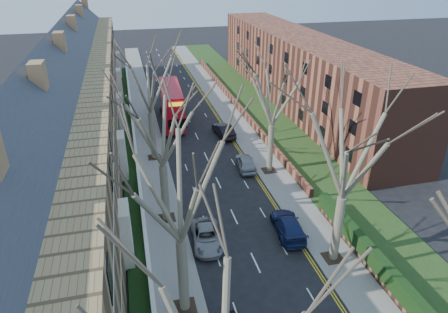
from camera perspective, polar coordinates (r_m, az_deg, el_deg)
pavement_left at (r=55.30m, az=-11.21°, el=4.76°), size 3.00×102.00×0.12m
pavement_right at (r=56.95m, az=0.94°, el=5.92°), size 3.00×102.00×0.12m
terrace_left at (r=46.27m, az=-20.65°, el=6.46°), size 9.70×78.00×13.60m
flats_right at (r=62.81m, az=10.41°, el=12.17°), size 13.97×54.00×10.00m
wall_hedge_right at (r=28.42m, az=25.20°, el=-18.49°), size 0.70×24.00×1.80m
front_wall_left at (r=47.67m, az=-12.60°, el=1.74°), size 0.30×78.00×1.00m
grass_verge_right at (r=58.17m, az=5.26°, el=6.36°), size 6.00×102.00×0.06m
tree_left_mid at (r=21.40m, az=-6.70°, el=-3.13°), size 10.50×10.50×14.71m
tree_left_far at (r=30.58m, az=-9.25°, el=5.40°), size 10.15×10.15×14.22m
tree_left_dist at (r=41.92m, az=-10.92°, el=11.50°), size 10.50×10.50×14.71m
tree_right_mid at (r=26.68m, az=17.67°, el=1.97°), size 10.50×10.50×14.71m
tree_right_far at (r=38.59m, az=7.15°, el=10.00°), size 10.15×10.15×14.22m
double_decker_bus at (r=54.56m, az=-7.51°, el=7.32°), size 3.31×11.56×4.77m
car_left_far at (r=31.66m, az=-2.51°, el=-11.36°), size 2.52×4.85×1.31m
car_right_near at (r=33.06m, az=9.14°, el=-9.70°), size 2.55×5.21×1.46m
car_right_mid at (r=42.14m, az=3.11°, el=-0.86°), size 2.14×4.47×1.47m
car_right_far at (r=49.92m, az=-0.05°, el=3.77°), size 2.14×4.91×1.57m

